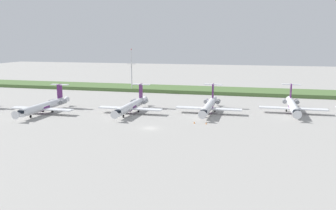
% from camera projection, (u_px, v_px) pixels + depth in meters
% --- Properties ---
extents(ground_plane, '(500.00, 500.00, 0.00)m').
position_uv_depth(ground_plane, '(173.00, 109.00, 131.25)').
color(ground_plane, '#9E9B96').
extents(grass_berm, '(320.00, 20.00, 1.68)m').
position_uv_depth(grass_berm, '(195.00, 90.00, 176.50)').
color(grass_berm, '#4C6B38').
rests_on(grass_berm, ground).
extents(regional_jet_second, '(22.81, 31.00, 9.00)m').
position_uv_depth(regional_jet_second, '(44.00, 106.00, 123.62)').
color(regional_jet_second, silver).
rests_on(regional_jet_second, ground).
extents(regional_jet_third, '(22.81, 31.00, 9.00)m').
position_uv_depth(regional_jet_third, '(132.00, 106.00, 124.23)').
color(regional_jet_third, silver).
rests_on(regional_jet_third, ground).
extents(regional_jet_fourth, '(22.81, 31.00, 9.00)m').
position_uv_depth(regional_jet_fourth, '(209.00, 106.00, 124.11)').
color(regional_jet_fourth, silver).
rests_on(regional_jet_fourth, ground).
extents(regional_jet_fifth, '(22.81, 31.00, 9.00)m').
position_uv_depth(regional_jet_fifth, '(293.00, 106.00, 124.27)').
color(regional_jet_fifth, silver).
rests_on(regional_jet_fifth, ground).
extents(antenna_mast, '(4.40, 0.50, 21.13)m').
position_uv_depth(antenna_mast, '(132.00, 74.00, 174.00)').
color(antenna_mast, '#B2B2B7').
rests_on(antenna_mast, ground).
extents(safety_cone_front_marker, '(0.44, 0.44, 0.55)m').
position_uv_depth(safety_cone_front_marker, '(194.00, 123.00, 108.58)').
color(safety_cone_front_marker, orange).
rests_on(safety_cone_front_marker, ground).
extents(safety_cone_mid_marker, '(0.44, 0.44, 0.55)m').
position_uv_depth(safety_cone_mid_marker, '(206.00, 123.00, 107.69)').
color(safety_cone_mid_marker, orange).
rests_on(safety_cone_mid_marker, ground).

